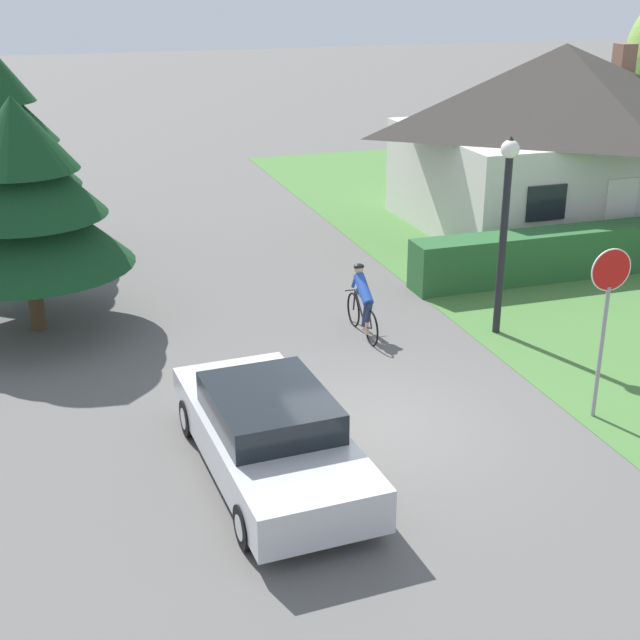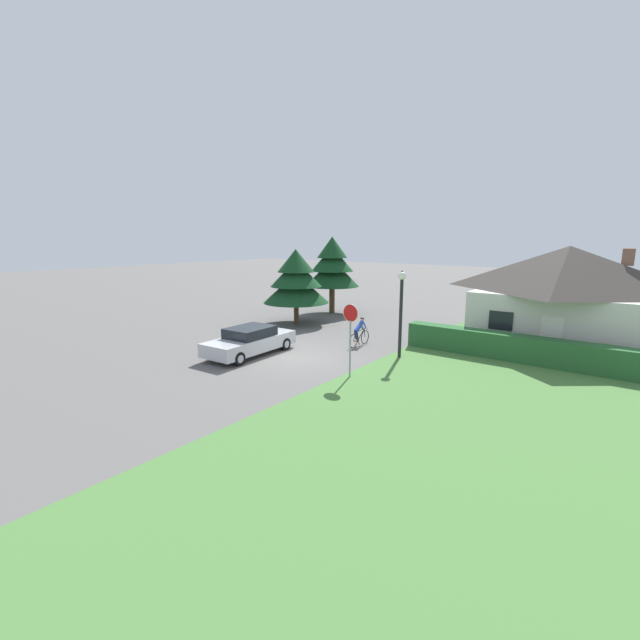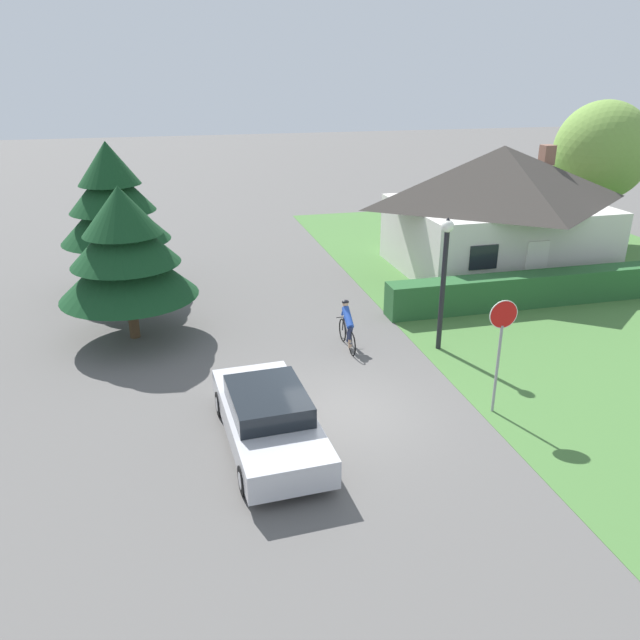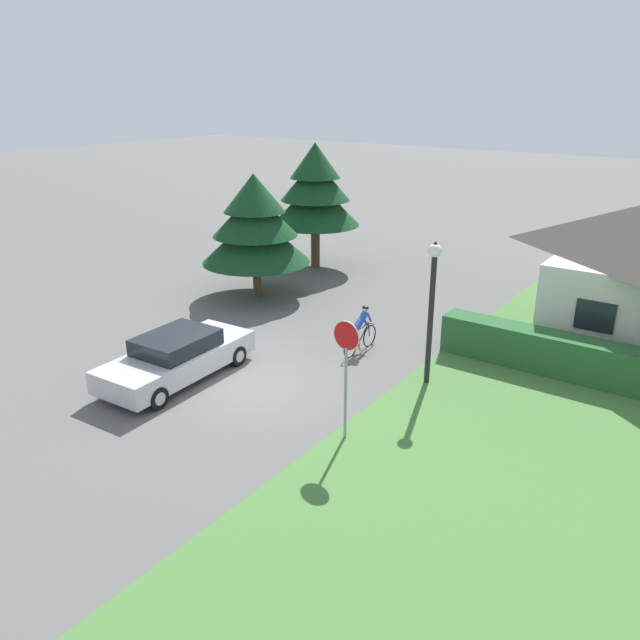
{
  "view_description": "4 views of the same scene",
  "coord_description": "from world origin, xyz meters",
  "px_view_note": "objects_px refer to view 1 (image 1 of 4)",
  "views": [
    {
      "loc": [
        -4.87,
        -12.04,
        7.05
      ],
      "look_at": [
        -0.27,
        1.98,
        1.17
      ],
      "focal_mm": 50.0,
      "sensor_mm": 36.0,
      "label": 1
    },
    {
      "loc": [
        12.63,
        -14.5,
        5.46
      ],
      "look_at": [
        -0.06,
        2.09,
        1.44
      ],
      "focal_mm": 24.0,
      "sensor_mm": 36.0,
      "label": 2
    },
    {
      "loc": [
        -3.8,
        -12.89,
        7.94
      ],
      "look_at": [
        0.01,
        2.31,
        1.58
      ],
      "focal_mm": 35.0,
      "sensor_mm": 36.0,
      "label": 3
    },
    {
      "loc": [
        10.64,
        -11.61,
        7.78
      ],
      "look_at": [
        0.14,
        3.08,
        1.02
      ],
      "focal_mm": 35.0,
      "sensor_mm": 36.0,
      "label": 4
    }
  ],
  "objects_px": {
    "sedan_left_lane": "(270,434)",
    "street_lamp": "(505,209)",
    "cottage_house": "(558,133)",
    "conifer_tall_near": "(22,196)",
    "cyclist": "(363,302)",
    "stop_sign": "(607,301)"
  },
  "relations": [
    {
      "from": "cyclist",
      "to": "street_lamp",
      "type": "height_order",
      "value": "street_lamp"
    },
    {
      "from": "cyclist",
      "to": "cottage_house",
      "type": "bearing_deg",
      "value": -52.04
    },
    {
      "from": "sedan_left_lane",
      "to": "stop_sign",
      "type": "bearing_deg",
      "value": -92.25
    },
    {
      "from": "cyclist",
      "to": "stop_sign",
      "type": "height_order",
      "value": "stop_sign"
    },
    {
      "from": "cottage_house",
      "to": "conifer_tall_near",
      "type": "xyz_separation_m",
      "value": [
        -14.55,
        -3.83,
        0.2
      ]
    },
    {
      "from": "cottage_house",
      "to": "sedan_left_lane",
      "type": "relative_size",
      "value": 1.8
    },
    {
      "from": "street_lamp",
      "to": "conifer_tall_near",
      "type": "bearing_deg",
      "value": 160.71
    },
    {
      "from": "sedan_left_lane",
      "to": "cyclist",
      "type": "distance_m",
      "value": 5.61
    },
    {
      "from": "conifer_tall_near",
      "to": "stop_sign",
      "type": "bearing_deg",
      "value": -38.49
    },
    {
      "from": "stop_sign",
      "to": "conifer_tall_near",
      "type": "relative_size",
      "value": 0.62
    },
    {
      "from": "sedan_left_lane",
      "to": "street_lamp",
      "type": "distance_m",
      "value": 7.3
    },
    {
      "from": "cottage_house",
      "to": "sedan_left_lane",
      "type": "distance_m",
      "value": 15.89
    },
    {
      "from": "sedan_left_lane",
      "to": "street_lamp",
      "type": "xyz_separation_m",
      "value": [
        5.87,
        3.87,
        1.95
      ]
    },
    {
      "from": "conifer_tall_near",
      "to": "cottage_house",
      "type": "bearing_deg",
      "value": 14.76
    },
    {
      "from": "cottage_house",
      "to": "street_lamp",
      "type": "height_order",
      "value": "cottage_house"
    },
    {
      "from": "street_lamp",
      "to": "stop_sign",
      "type": "bearing_deg",
      "value": -93.65
    },
    {
      "from": "cottage_house",
      "to": "cyclist",
      "type": "relative_size",
      "value": 4.73
    },
    {
      "from": "stop_sign",
      "to": "sedan_left_lane",
      "type": "bearing_deg",
      "value": 3.0
    },
    {
      "from": "cottage_house",
      "to": "cyclist",
      "type": "distance_m",
      "value": 10.52
    },
    {
      "from": "cottage_house",
      "to": "street_lamp",
      "type": "xyz_separation_m",
      "value": [
        -5.58,
        -6.98,
        -0.03
      ]
    },
    {
      "from": "cottage_house",
      "to": "sedan_left_lane",
      "type": "xyz_separation_m",
      "value": [
        -11.45,
        -10.84,
        -1.98
      ]
    },
    {
      "from": "sedan_left_lane",
      "to": "street_lamp",
      "type": "height_order",
      "value": "street_lamp"
    }
  ]
}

